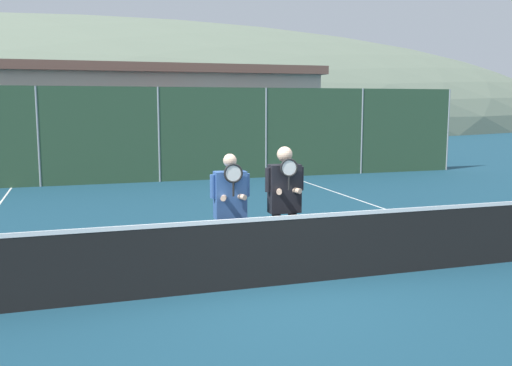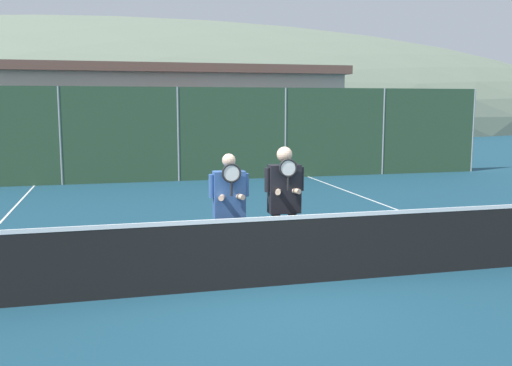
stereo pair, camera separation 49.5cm
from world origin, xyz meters
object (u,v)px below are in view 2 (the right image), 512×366
Objects in this scene: player_leftmost at (229,205)px; player_center_left at (284,198)px; car_center at (235,143)px; car_left_of_center at (105,146)px.

player_center_left is (0.81, -0.03, 0.07)m from player_leftmost.
car_center is (3.11, 14.10, -0.10)m from player_leftmost.
car_center is at bearing 77.55° from player_leftmost.
player_leftmost is 0.95× the size of player_center_left.
car_left_of_center is at bearing 97.55° from player_leftmost.
car_left_of_center is 4.96m from car_center.
car_left_of_center is (-2.66, 13.97, -0.18)m from player_center_left.
car_left_of_center is (-1.85, 13.94, -0.11)m from player_leftmost.
player_center_left is at bearing -99.25° from car_center.
player_leftmost is 0.41× the size of car_left_of_center.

